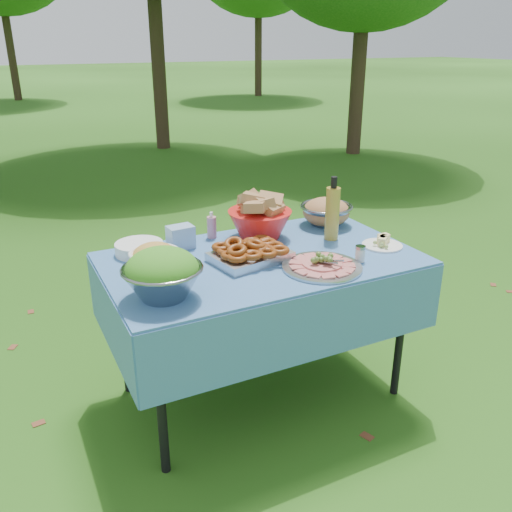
% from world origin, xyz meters
% --- Properties ---
extents(ground, '(80.00, 80.00, 0.00)m').
position_xyz_m(ground, '(0.00, 0.00, 0.00)').
color(ground, '#17370A').
rests_on(ground, ground).
extents(picnic_table, '(1.46, 0.86, 0.76)m').
position_xyz_m(picnic_table, '(0.00, 0.00, 0.38)').
color(picnic_table, '#7BBCED').
rests_on(picnic_table, ground).
extents(salad_bowl, '(0.40, 0.40, 0.21)m').
position_xyz_m(salad_bowl, '(-0.54, -0.21, 0.87)').
color(salad_bowl, gray).
rests_on(salad_bowl, picnic_table).
extents(pasta_bowl_white, '(0.29, 0.29, 0.12)m').
position_xyz_m(pasta_bowl_white, '(-0.49, 0.08, 0.82)').
color(pasta_bowl_white, white).
rests_on(pasta_bowl_white, picnic_table).
extents(plate_stack, '(0.27, 0.27, 0.06)m').
position_xyz_m(plate_stack, '(-0.51, 0.30, 0.79)').
color(plate_stack, white).
rests_on(plate_stack, picnic_table).
extents(wipes_box, '(0.13, 0.10, 0.11)m').
position_xyz_m(wipes_box, '(-0.30, 0.29, 0.82)').
color(wipes_box, '#91B6E0').
rests_on(wipes_box, picnic_table).
extents(sanitizer_bottle, '(0.06, 0.06, 0.14)m').
position_xyz_m(sanitizer_bottle, '(-0.11, 0.36, 0.83)').
color(sanitizer_bottle, '#CC7F96').
rests_on(sanitizer_bottle, picnic_table).
extents(bread_bowl, '(0.34, 0.34, 0.22)m').
position_xyz_m(bread_bowl, '(0.12, 0.25, 0.87)').
color(bread_bowl, red).
rests_on(bread_bowl, picnic_table).
extents(pasta_bowl_steel, '(0.35, 0.35, 0.15)m').
position_xyz_m(pasta_bowl_steel, '(0.54, 0.28, 0.84)').
color(pasta_bowl_steel, gray).
rests_on(pasta_bowl_steel, picnic_table).
extents(fried_tray, '(0.39, 0.30, 0.08)m').
position_xyz_m(fried_tray, '(-0.06, -0.01, 0.80)').
color(fried_tray, silver).
rests_on(fried_tray, picnic_table).
extents(charcuterie_platter, '(0.44, 0.44, 0.08)m').
position_xyz_m(charcuterie_platter, '(0.19, -0.24, 0.80)').
color(charcuterie_platter, '#A8ACB0').
rests_on(charcuterie_platter, picnic_table).
extents(oil_bottle, '(0.09, 0.09, 0.33)m').
position_xyz_m(oil_bottle, '(0.44, 0.07, 0.92)').
color(oil_bottle, '#B09432').
rests_on(oil_bottle, picnic_table).
extents(cheese_plate, '(0.26, 0.26, 0.05)m').
position_xyz_m(cheese_plate, '(0.61, -0.14, 0.79)').
color(cheese_plate, white).
rests_on(cheese_plate, picnic_table).
extents(shaker, '(0.06, 0.06, 0.08)m').
position_xyz_m(shaker, '(0.39, -0.25, 0.80)').
color(shaker, silver).
rests_on(shaker, picnic_table).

